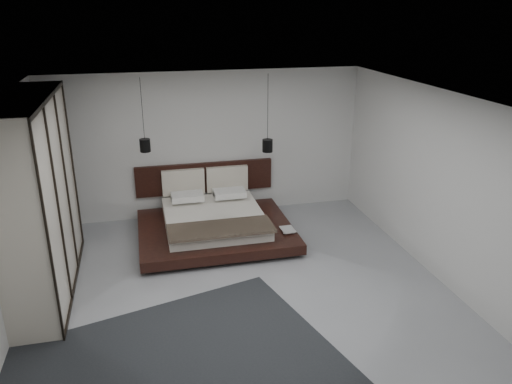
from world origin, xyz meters
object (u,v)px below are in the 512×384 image
object	(u,v)px
lattice_screen	(39,169)
bed	(214,221)
pendant_right	(267,145)
wardrobe	(37,198)
rug	(164,378)
pendant_left	(145,145)

from	to	relation	value
lattice_screen	bed	world-z (taller)	lattice_screen
pendant_right	wardrobe	distance (m)	4.04
bed	lattice_screen	bearing A→B (deg)	169.40
lattice_screen	rug	size ratio (longest dim) A/B	0.65
bed	rug	world-z (taller)	bed
pendant_left	pendant_right	world-z (taller)	same
pendant_right	lattice_screen	bearing A→B (deg)	178.14
wardrobe	pendant_left	bearing A→B (deg)	46.10
pendant_left	pendant_right	xyz separation A→B (m)	(2.19, 0.00, -0.14)
lattice_screen	wardrobe	world-z (taller)	wardrobe
lattice_screen	pendant_left	distance (m)	1.82
lattice_screen	rug	xyz separation A→B (m)	(1.75, -4.09, -1.29)
wardrobe	rug	distance (m)	3.13
bed	pendant_left	size ratio (longest dim) A/B	2.10
pendant_right	rug	size ratio (longest dim) A/B	0.36
pendant_left	bed	bearing A→B (deg)	-20.47
pendant_right	wardrobe	world-z (taller)	wardrobe
pendant_left	rug	size ratio (longest dim) A/B	0.32
bed	rug	size ratio (longest dim) A/B	0.67
pendant_left	pendant_right	distance (m)	2.19
lattice_screen	rug	bearing A→B (deg)	-66.83
lattice_screen	bed	distance (m)	3.10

